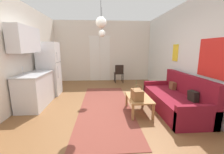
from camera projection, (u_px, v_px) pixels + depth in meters
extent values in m
cube|color=brown|center=(106.00, 114.00, 3.68)|extent=(5.08, 8.09, 0.10)
cube|color=silver|center=(103.00, 51.00, 7.11)|extent=(4.68, 0.10, 2.83)
cube|color=white|center=(95.00, 59.00, 7.10)|extent=(0.47, 0.02, 2.09)
cube|color=white|center=(105.00, 59.00, 7.13)|extent=(0.47, 0.02, 2.09)
cube|color=white|center=(100.00, 36.00, 6.90)|extent=(1.04, 0.03, 0.06)
cube|color=silver|center=(200.00, 55.00, 3.56)|extent=(0.10, 7.69, 2.83)
cube|color=red|center=(214.00, 58.00, 3.04)|extent=(0.02, 0.91, 0.82)
cube|color=yellow|center=(175.00, 53.00, 4.61)|extent=(0.02, 0.30, 0.51)
cube|color=silver|center=(1.00, 55.00, 3.24)|extent=(0.10, 7.69, 2.83)
cube|color=black|center=(23.00, 38.00, 4.02)|extent=(0.02, 0.32, 0.40)
cube|color=brown|center=(106.00, 106.00, 4.03)|extent=(1.33, 3.72, 0.01)
cube|color=maroon|center=(172.00, 102.00, 3.80)|extent=(0.90, 2.15, 0.41)
cube|color=maroon|center=(187.00, 92.00, 3.78)|extent=(0.15, 2.15, 0.91)
cube|color=maroon|center=(198.00, 118.00, 2.79)|extent=(0.90, 0.11, 0.53)
cube|color=maroon|center=(158.00, 89.00, 4.79)|extent=(0.90, 0.11, 0.53)
cube|color=black|center=(193.00, 96.00, 3.28)|extent=(0.16, 0.24, 0.24)
cube|color=brown|center=(173.00, 86.00, 4.23)|extent=(0.14, 0.21, 0.22)
cube|color=#A87542|center=(139.00, 98.00, 3.60)|extent=(0.54, 0.90, 0.04)
cube|color=#A87542|center=(133.00, 113.00, 3.23)|extent=(0.05, 0.05, 0.36)
cube|color=#A87542|center=(153.00, 112.00, 3.26)|extent=(0.05, 0.05, 0.36)
cube|color=#A87542|center=(127.00, 100.00, 4.03)|extent=(0.05, 0.05, 0.36)
cube|color=#A87542|center=(143.00, 100.00, 4.06)|extent=(0.05, 0.05, 0.36)
cylinder|color=beige|center=(136.00, 92.00, 3.66)|extent=(0.10, 0.10, 0.19)
cylinder|color=#477F42|center=(136.00, 84.00, 3.62)|extent=(0.01, 0.01, 0.22)
cube|color=brown|center=(137.00, 95.00, 3.40)|extent=(0.25, 0.34, 0.24)
torus|color=brown|center=(137.00, 89.00, 3.37)|extent=(0.21, 0.01, 0.21)
cube|color=white|center=(49.00, 69.00, 4.95)|extent=(0.62, 0.61, 1.77)
cube|color=#4C4C51|center=(58.00, 62.00, 4.93)|extent=(0.01, 0.59, 0.01)
cylinder|color=#B7BABF|center=(57.00, 56.00, 4.72)|extent=(0.02, 0.02, 0.25)
cylinder|color=#B7BABF|center=(58.00, 72.00, 4.83)|extent=(0.02, 0.02, 0.39)
cube|color=silver|center=(36.00, 90.00, 4.04)|extent=(0.59, 1.26, 0.88)
cube|color=#B7BABF|center=(34.00, 74.00, 3.95)|extent=(0.62, 1.29, 0.03)
cube|color=#999BA0|center=(33.00, 76.00, 3.88)|extent=(0.36, 0.40, 0.10)
cylinder|color=#B7BABF|center=(23.00, 70.00, 3.83)|extent=(0.02, 0.02, 0.20)
cube|color=silver|center=(25.00, 40.00, 3.77)|extent=(0.32, 1.14, 0.67)
cylinder|color=black|center=(122.00, 77.00, 7.07)|extent=(0.03, 0.03, 0.41)
cylinder|color=black|center=(114.00, 77.00, 7.03)|extent=(0.03, 0.03, 0.41)
cylinder|color=black|center=(123.00, 78.00, 6.74)|extent=(0.03, 0.03, 0.41)
cylinder|color=black|center=(115.00, 79.00, 6.70)|extent=(0.03, 0.03, 0.41)
cube|color=black|center=(119.00, 73.00, 6.84)|extent=(0.43, 0.41, 0.04)
cube|color=black|center=(119.00, 69.00, 6.63)|extent=(0.38, 0.04, 0.40)
cylinder|color=black|center=(101.00, 3.00, 3.26)|extent=(0.01, 0.01, 0.56)
sphere|color=white|center=(101.00, 22.00, 3.34)|extent=(0.25, 0.25, 0.25)
cylinder|color=black|center=(102.00, 19.00, 4.68)|extent=(0.01, 0.01, 0.68)
sphere|color=white|center=(102.00, 33.00, 4.77)|extent=(0.23, 0.23, 0.23)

